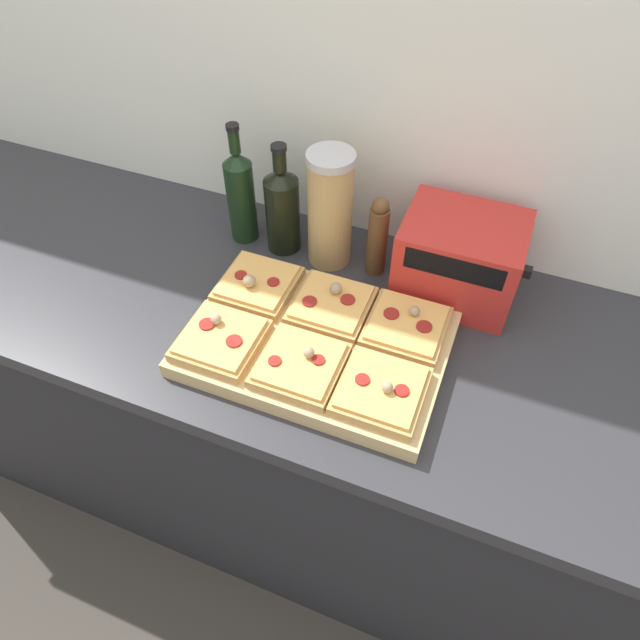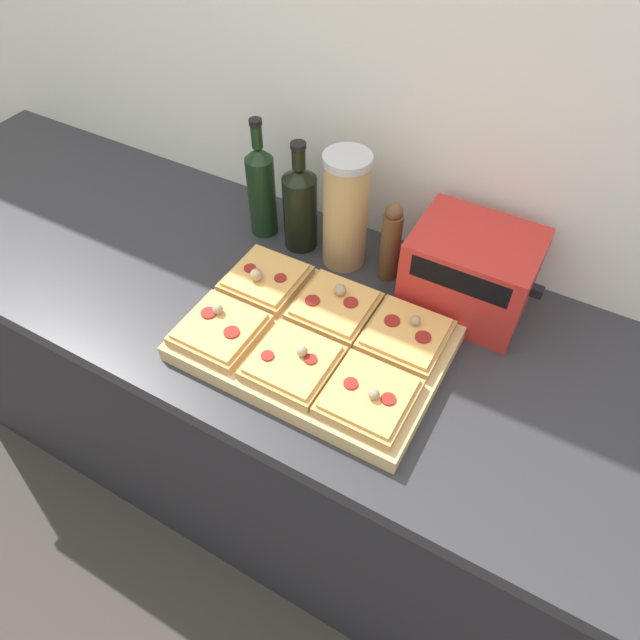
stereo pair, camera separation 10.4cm
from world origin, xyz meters
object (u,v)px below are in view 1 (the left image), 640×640
Objects in this scene: cutting_board at (315,343)px; grain_jar_tall at (330,210)px; pepper_mill at (378,237)px; toaster_oven at (459,259)px; wine_bottle at (282,208)px; olive_oil_bottle at (241,194)px.

cutting_board is 0.31m from grain_jar_tall.
grain_jar_tall is 1.40× the size of pepper_mill.
cutting_board is 0.29m from pepper_mill.
wine_bottle is at bearing 179.88° from toaster_oven.
cutting_board is at bearing -129.38° from toaster_oven.
cutting_board is 1.73× the size of olive_oil_bottle.
cutting_board is 1.88× the size of toaster_oven.
toaster_oven is (0.18, -0.00, -0.00)m from pepper_mill.
wine_bottle reaches higher than toaster_oven.
olive_oil_bottle is 1.09× the size of toaster_oven.
pepper_mill reaches higher than cutting_board.
grain_jar_tall is 1.02× the size of toaster_oven.
olive_oil_bottle reaches higher than toaster_oven.
olive_oil_bottle is 1.49× the size of pepper_mill.
toaster_oven is at bearing 50.62° from cutting_board.
cutting_board is 1.85× the size of grain_jar_tall.
olive_oil_bottle is at bearing 179.91° from toaster_oven.
wine_bottle reaches higher than cutting_board.
cutting_board is 0.35m from wine_bottle.
grain_jar_tall is at bearing 104.86° from cutting_board.
olive_oil_bottle is 0.11m from wine_bottle.
cutting_board is 1.89× the size of wine_bottle.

